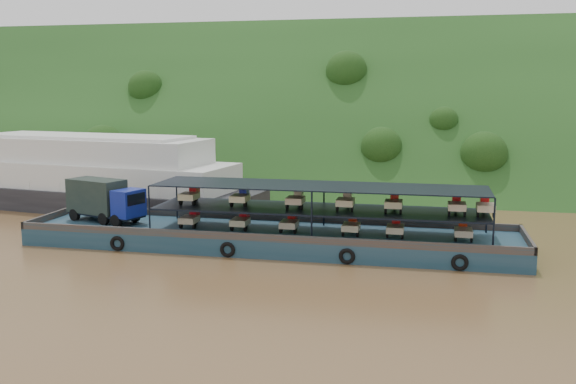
# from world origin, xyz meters

# --- Properties ---
(ground) EXTENTS (160.00, 160.00, 0.00)m
(ground) POSITION_xyz_m (0.00, 0.00, 0.00)
(ground) COLOR brown
(ground) RESTS_ON ground
(hillside) EXTENTS (140.00, 39.60, 39.60)m
(hillside) POSITION_xyz_m (0.00, 36.00, 0.00)
(hillside) COLOR #183714
(hillside) RESTS_ON ground
(cargo_barge) EXTENTS (35.00, 7.18, 4.54)m
(cargo_barge) POSITION_xyz_m (-3.06, -1.90, 1.10)
(cargo_barge) COLOR #133344
(cargo_barge) RESTS_ON ground
(passenger_ferry) EXTENTS (34.89, 13.30, 6.89)m
(passenger_ferry) POSITION_xyz_m (-22.96, 9.50, 2.98)
(passenger_ferry) COLOR black
(passenger_ferry) RESTS_ON ground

